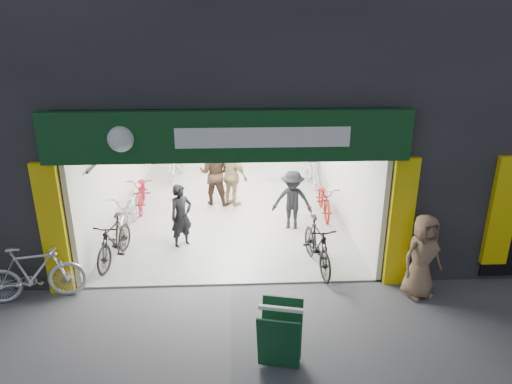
{
  "coord_description": "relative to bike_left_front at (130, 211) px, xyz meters",
  "views": [
    {
      "loc": [
        0.12,
        -7.85,
        4.86
      ],
      "look_at": [
        0.56,
        1.5,
        1.41
      ],
      "focal_mm": 32.0,
      "sensor_mm": 36.0,
      "label": 1
    }
  ],
  "objects": [
    {
      "name": "ground",
      "position": [
        2.5,
        -2.65,
        -0.54
      ],
      "size": [
        60.0,
        60.0,
        0.0
      ],
      "primitive_type": "plane",
      "color": "#56565B",
      "rests_on": "ground"
    },
    {
      "name": "building",
      "position": [
        3.41,
        2.33,
        3.78
      ],
      "size": [
        17.0,
        10.27,
        8.0
      ],
      "color": "#232326",
      "rests_on": "ground"
    },
    {
      "name": "bike_left_front",
      "position": [
        0.0,
        0.0,
        0.0
      ],
      "size": [
        0.74,
        2.06,
        1.08
      ],
      "primitive_type": "imported",
      "rotation": [
        0.0,
        0.0,
        0.01
      ],
      "color": "#B9B9BE",
      "rests_on": "ground"
    },
    {
      "name": "bike_left_midfront",
      "position": [
        0.0,
        -1.58,
        -0.02
      ],
      "size": [
        0.77,
        1.78,
        1.03
      ],
      "primitive_type": "imported",
      "rotation": [
        0.0,
        0.0,
        -0.17
      ],
      "color": "black",
      "rests_on": "ground"
    },
    {
      "name": "bike_left_midback",
      "position": [
        0.0,
        1.56,
        -0.05
      ],
      "size": [
        0.88,
        1.92,
        0.98
      ],
      "primitive_type": "imported",
      "rotation": [
        0.0,
        0.0,
        0.13
      ],
      "color": "maroon",
      "rests_on": "ground"
    },
    {
      "name": "bike_left_back",
      "position": [
        0.7,
        4.08,
        0.04
      ],
      "size": [
        0.84,
        1.99,
        1.16
      ],
      "primitive_type": "imported",
      "rotation": [
        0.0,
        0.0,
        -0.16
      ],
      "color": "silver",
      "rests_on": "ground"
    },
    {
      "name": "bike_right_front",
      "position": [
        4.3,
        -2.05,
        0.01
      ],
      "size": [
        0.73,
        1.86,
        1.09
      ],
      "primitive_type": "imported",
      "rotation": [
        0.0,
        0.0,
        0.12
      ],
      "color": "black",
      "rests_on": "ground"
    },
    {
      "name": "bike_right_mid",
      "position": [
        5.0,
        0.79,
        -0.09
      ],
      "size": [
        0.66,
        1.75,
        0.91
      ],
      "primitive_type": "imported",
      "rotation": [
        0.0,
        0.0,
        -0.03
      ],
      "color": "maroon",
      "rests_on": "ground"
    },
    {
      "name": "bike_right_back",
      "position": [
        5.0,
        3.01,
        -0.01
      ],
      "size": [
        0.67,
        1.8,
        1.06
      ],
      "primitive_type": "imported",
      "rotation": [
        0.0,
        0.0,
        0.1
      ],
      "color": "#BBBCC1",
      "rests_on": "ground"
    },
    {
      "name": "parked_bike",
      "position": [
        -1.13,
        -2.95,
        0.01
      ],
      "size": [
        1.9,
        0.87,
        1.1
      ],
      "primitive_type": "imported",
      "rotation": [
        0.0,
        0.0,
        1.77
      ],
      "color": "silver",
      "rests_on": "ground"
    },
    {
      "name": "customer_a",
      "position": [
        1.37,
        -0.9,
        0.22
      ],
      "size": [
        0.66,
        0.63,
        1.52
      ],
      "primitive_type": "imported",
      "rotation": [
        0.0,
        0.0,
        0.65
      ],
      "color": "black",
      "rests_on": "ground"
    },
    {
      "name": "customer_b",
      "position": [
        2.04,
        1.73,
        0.4
      ],
      "size": [
        1.07,
        0.93,
        1.89
      ],
      "primitive_type": "imported",
      "rotation": [
        0.0,
        0.0,
        2.88
      ],
      "color": "#39261A",
      "rests_on": "ground"
    },
    {
      "name": "customer_c",
      "position": [
        4.01,
        -0.1,
        0.23
      ],
      "size": [
        1.09,
        0.77,
        1.54
      ],
      "primitive_type": "imported",
      "rotation": [
        0.0,
        0.0,
        -0.21
      ],
      "color": "black",
      "rests_on": "ground"
    },
    {
      "name": "customer_d",
      "position": [
        2.53,
        1.55,
        0.36
      ],
      "size": [
        1.07,
        1.04,
        1.8
      ],
      "primitive_type": "imported",
      "rotation": [
        0.0,
        0.0,
        2.39
      ],
      "color": "#9C8B5B",
      "rests_on": "ground"
    },
    {
      "name": "pedestrian_near",
      "position": [
        6.05,
        -3.16,
        0.29
      ],
      "size": [
        0.93,
        0.75,
        1.65
      ],
      "primitive_type": "imported",
      "rotation": [
        0.0,
        0.0,
        0.32
      ],
      "color": "#83654C",
      "rests_on": "ground"
    },
    {
      "name": "sandwich_board",
      "position": [
        3.24,
        -4.9,
        -0.01
      ],
      "size": [
        0.75,
        0.77,
        0.97
      ],
      "rotation": [
        0.0,
        0.0,
        -0.22
      ],
      "color": "#0F3D20",
      "rests_on": "ground"
    }
  ]
}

